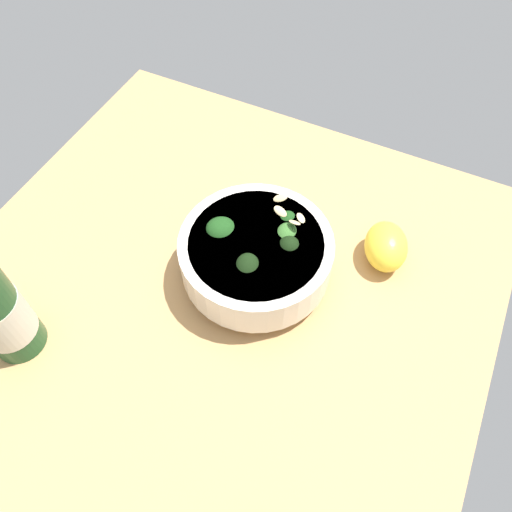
{
  "coord_description": "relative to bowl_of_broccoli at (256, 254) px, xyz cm",
  "views": [
    {
      "loc": [
        -18.51,
        27.19,
        54.49
      ],
      "look_at": [
        -3.48,
        -3.98,
        4.0
      ],
      "focal_mm": 35.45,
      "sensor_mm": 36.0,
      "label": 1
    }
  ],
  "objects": [
    {
      "name": "ground_plane",
      "position": [
        3.46,
        4.01,
        -6.11
      ],
      "size": [
        66.68,
        66.68,
        3.54
      ],
      "primitive_type": "cube",
      "color": "tan"
    },
    {
      "name": "bowl_of_broccoli",
      "position": [
        0.0,
        0.0,
        0.0
      ],
      "size": [
        18.43,
        18.43,
        8.95
      ],
      "color": "silver",
      "rests_on": "ground_plane"
    },
    {
      "name": "lemon_wedge",
      "position": [
        -13.76,
        -9.31,
        -1.78
      ],
      "size": [
        7.61,
        8.59,
        5.13
      ],
      "primitive_type": "ellipsoid",
      "rotation": [
        0.0,
        0.0,
        5.09
      ],
      "color": "yellow",
      "rests_on": "ground_plane"
    }
  ]
}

